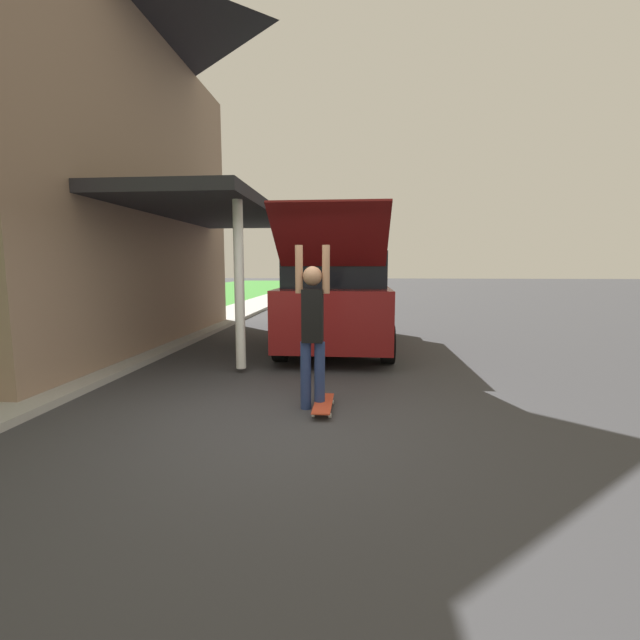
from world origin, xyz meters
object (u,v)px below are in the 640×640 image
object	(u,v)px
car_down_street	(330,290)
skateboard	(323,404)
skateboarder	(313,326)
fire_hydrant	(26,364)
suv_parked	(338,298)

from	to	relation	value
car_down_street	skateboard	size ratio (longest dim) A/B	5.42
skateboarder	fire_hydrant	bearing A→B (deg)	176.31
skateboard	fire_hydrant	world-z (taller)	fire_hydrant
car_down_street	fire_hydrant	distance (m)	13.78
skateboarder	fire_hydrant	world-z (taller)	skateboarder
suv_parked	car_down_street	bearing A→B (deg)	94.73
skateboarder	skateboard	size ratio (longest dim) A/B	2.51
skateboard	skateboarder	bearing A→B (deg)	156.34
skateboard	fire_hydrant	distance (m)	4.11
fire_hydrant	car_down_street	bearing A→B (deg)	76.28
car_down_street	skateboard	bearing A→B (deg)	-86.57
skateboard	fire_hydrant	xyz separation A→B (m)	(-4.09, 0.31, 0.33)
suv_parked	car_down_street	distance (m)	9.56
skateboarder	fire_hydrant	distance (m)	4.01
car_down_street	skateboarder	world-z (taller)	skateboarder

